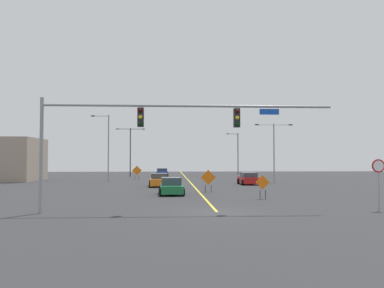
% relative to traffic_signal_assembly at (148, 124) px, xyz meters
% --- Properties ---
extents(ground, '(143.00, 143.00, 0.00)m').
position_rel_traffic_signal_assembly_xyz_m(ground, '(3.79, 0.01, -4.83)').
color(ground, '#2D2D30').
extents(road_centre_stripe, '(0.16, 79.44, 0.01)m').
position_rel_traffic_signal_assembly_xyz_m(road_centre_stripe, '(3.79, 39.73, -4.83)').
color(road_centre_stripe, yellow).
rests_on(road_centre_stripe, ground).
extents(traffic_signal_assembly, '(16.04, 0.44, 6.25)m').
position_rel_traffic_signal_assembly_xyz_m(traffic_signal_assembly, '(0.00, 0.00, 0.00)').
color(traffic_signal_assembly, gray).
rests_on(traffic_signal_assembly, ground).
extents(stop_sign, '(0.76, 0.07, 2.90)m').
position_rel_traffic_signal_assembly_xyz_m(stop_sign, '(12.97, 0.03, -2.80)').
color(stop_sign, gray).
rests_on(stop_sign, ground).
extents(street_lamp_near_right, '(4.74, 0.24, 7.38)m').
position_rel_traffic_signal_assembly_xyz_m(street_lamp_near_right, '(14.23, 26.99, -0.33)').
color(street_lamp_near_right, gray).
rests_on(street_lamp_near_right, ground).
extents(street_lamp_far_left, '(2.29, 0.24, 7.92)m').
position_rel_traffic_signal_assembly_xyz_m(street_lamp_far_left, '(14.09, 53.19, -0.42)').
color(street_lamp_far_left, black).
rests_on(street_lamp_far_left, ground).
extents(street_lamp_mid_left, '(2.34, 0.24, 8.69)m').
position_rel_traffic_signal_assembly_xyz_m(street_lamp_mid_left, '(-6.93, 30.10, -0.03)').
color(street_lamp_mid_left, gray).
rests_on(street_lamp_mid_left, ground).
extents(street_lamp_near_left, '(4.81, 0.24, 8.13)m').
position_rel_traffic_signal_assembly_xyz_m(street_lamp_near_left, '(-5.38, 44.85, 0.08)').
color(street_lamp_near_left, black).
rests_on(street_lamp_near_left, ground).
extents(construction_sign_left_shoulder, '(1.34, 0.20, 1.96)m').
position_rel_traffic_signal_assembly_xyz_m(construction_sign_left_shoulder, '(4.62, 13.36, -3.62)').
color(construction_sign_left_shoulder, orange).
rests_on(construction_sign_left_shoulder, ground).
extents(construction_sign_median_near, '(1.07, 0.22, 1.76)m').
position_rel_traffic_signal_assembly_xyz_m(construction_sign_median_near, '(7.99, 6.92, -3.73)').
color(construction_sign_median_near, orange).
rests_on(construction_sign_median_near, ground).
extents(construction_sign_right_shoulder, '(1.36, 0.07, 1.98)m').
position_rel_traffic_signal_assembly_xyz_m(construction_sign_right_shoulder, '(-3.45, 34.84, -3.61)').
color(construction_sign_right_shoulder, orange).
rests_on(construction_sign_right_shoulder, ground).
extents(car_orange_near, '(2.30, 4.56, 1.40)m').
position_rel_traffic_signal_assembly_xyz_m(car_orange_near, '(0.07, 20.80, -4.19)').
color(car_orange_near, orange).
rests_on(car_orange_near, ground).
extents(car_blue_approaching, '(2.15, 4.41, 1.39)m').
position_rel_traffic_signal_assembly_xyz_m(car_blue_approaching, '(-0.06, 44.65, -4.18)').
color(car_blue_approaching, '#1E389E').
rests_on(car_blue_approaching, ground).
extents(car_green_distant, '(2.15, 4.00, 1.40)m').
position_rel_traffic_signal_assembly_xyz_m(car_green_distant, '(1.32, 10.93, -4.19)').
color(car_green_distant, '#196B38').
rests_on(car_green_distant, ground).
extents(car_red_mid, '(2.04, 3.93, 1.38)m').
position_rel_traffic_signal_assembly_xyz_m(car_red_mid, '(10.24, 23.38, -4.17)').
color(car_red_mid, red).
rests_on(car_red_mid, ground).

